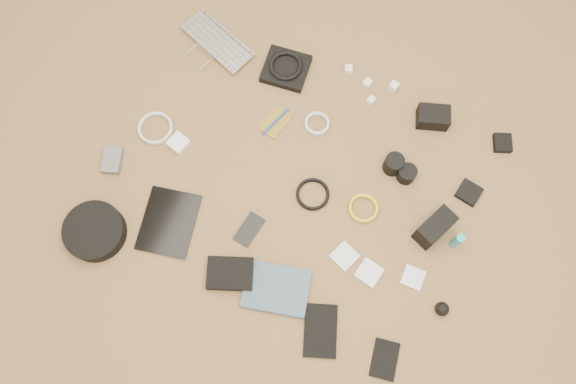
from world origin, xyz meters
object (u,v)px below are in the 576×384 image
at_px(phone, 249,229).
at_px(laptop, 209,49).
at_px(tablet, 169,222).
at_px(headphone_case, 95,231).
at_px(dslr_camera, 433,117).
at_px(paperback, 272,313).

bearing_deg(phone, laptop, 135.79).
xyz_separation_m(tablet, headphone_case, (-0.22, -0.14, 0.02)).
distance_m(dslr_camera, paperback, 0.94).
xyz_separation_m(laptop, tablet, (0.18, -0.70, -0.01)).
xyz_separation_m(headphone_case, paperback, (0.69, -0.00, -0.02)).
xyz_separation_m(dslr_camera, headphone_case, (-0.95, -0.90, -0.00)).
bearing_deg(phone, dslr_camera, 64.49).
distance_m(phone, paperback, 0.31).
relative_size(tablet, paperback, 1.08).
bearing_deg(paperback, headphone_case, 76.09).
height_order(tablet, phone, tablet).
bearing_deg(headphone_case, paperback, -0.38).
xyz_separation_m(dslr_camera, tablet, (-0.73, -0.76, -0.03)).
relative_size(phone, paperback, 0.54).
height_order(laptop, tablet, laptop).
distance_m(laptop, tablet, 0.72).
bearing_deg(laptop, headphone_case, -71.96).
bearing_deg(phone, tablet, -152.69).
distance_m(dslr_camera, headphone_case, 1.31).
bearing_deg(tablet, dslr_camera, 34.32).
bearing_deg(headphone_case, laptop, 87.44).
height_order(headphone_case, paperback, headphone_case).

